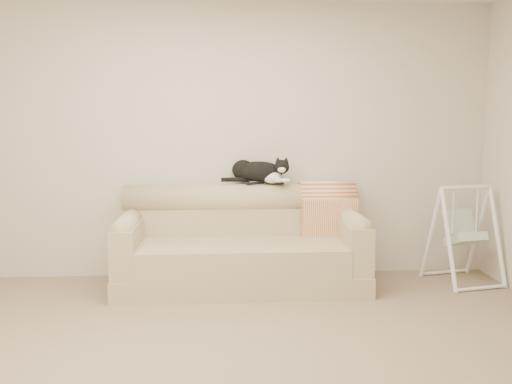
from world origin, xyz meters
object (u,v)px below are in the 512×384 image
remote_a (255,183)px  tuxedo_cat (259,171)px  remote_b (275,183)px  baby_swing (463,234)px  sofa (241,247)px

remote_a → tuxedo_cat: tuxedo_cat is taller
remote_a → remote_b: 0.19m
remote_b → tuxedo_cat: 0.19m
remote_b → tuxedo_cat: size_ratio=0.27×
baby_swing → remote_a: bearing=171.7°
remote_b → baby_swing: bearing=-8.7°
remote_b → baby_swing: remote_b is taller
tuxedo_cat → baby_swing: tuxedo_cat is taller
remote_a → remote_b: remote_a is taller
sofa → baby_swing: baby_swing is taller
tuxedo_cat → remote_a: bearing=-162.4°
remote_a → baby_swing: bearing=-8.3°
baby_swing → remote_b: bearing=171.3°
sofa → remote_b: bearing=35.1°
sofa → remote_b: size_ratio=12.57×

